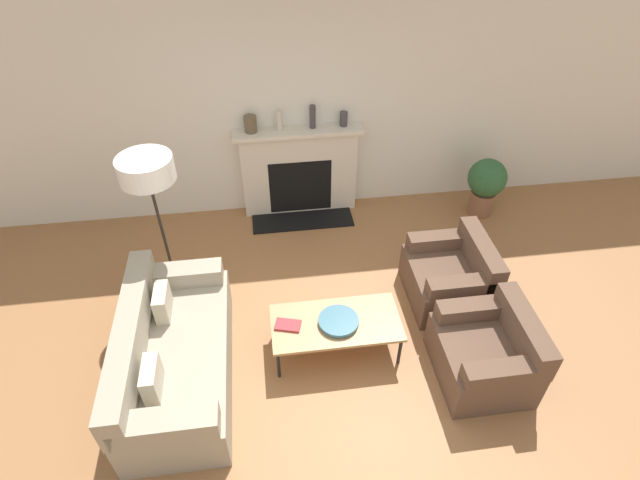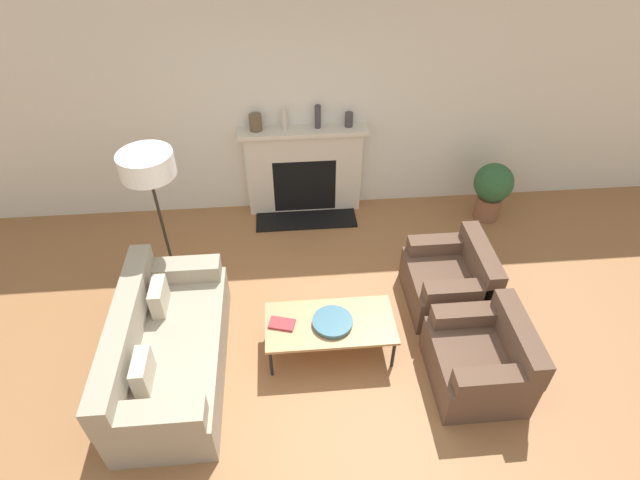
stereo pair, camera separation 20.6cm
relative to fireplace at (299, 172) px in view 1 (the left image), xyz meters
The scene contains 15 objects.
ground_plane 2.74m from the fireplace, 89.92° to the right, with size 18.00×18.00×0.00m, color #99663D.
wall_back 0.89m from the fireplace, 88.58° to the left, with size 18.00×0.06×2.90m.
fireplace is the anchor object (origin of this frame).
couch 2.84m from the fireplace, 119.54° to the right, with size 0.88×1.83×0.81m.
armchair_near 3.14m from the fireplace, 63.07° to the right, with size 0.79×0.87×0.73m.
armchair_far 2.30m from the fireplace, 51.70° to the right, with size 0.79×0.87×0.73m.
coffee_table 2.33m from the fireplace, 87.45° to the right, with size 1.22×0.60×0.38m.
bowl 2.35m from the fireplace, 86.98° to the right, with size 0.38×0.38×0.05m.
book 2.34m from the fireplace, 98.56° to the right, with size 0.27×0.20×0.02m.
floor_lamp 2.19m from the fireplace, 138.79° to the right, with size 0.51×0.51×1.68m.
mantel_vase_left 0.89m from the fireplace, behind, with size 0.15×0.15×0.19m.
mantel_vase_center_left 0.75m from the fireplace, behind, with size 0.07×0.07×0.24m.
mantel_vase_center_right 0.76m from the fireplace, ahead, with size 0.07×0.07×0.28m.
mantel_vase_right 0.88m from the fireplace, ahead, with size 0.09×0.09×0.17m.
potted_plant 2.37m from the fireplace, ahead, with size 0.48×0.48×0.78m.
Camera 1 is at (-0.46, -2.64, 4.00)m, focal length 28.00 mm.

